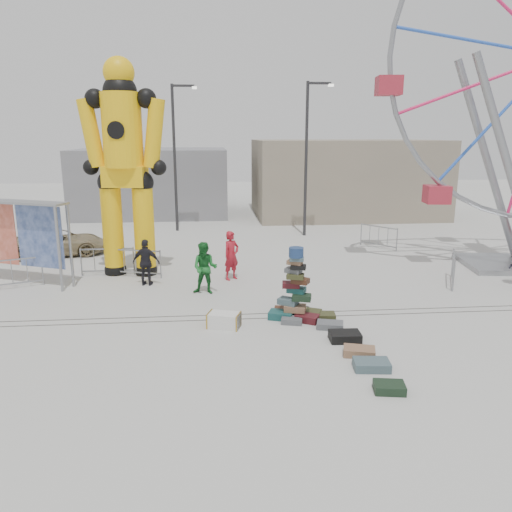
{
  "coord_description": "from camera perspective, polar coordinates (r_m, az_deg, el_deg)",
  "views": [
    {
      "loc": [
        -2.02,
        -13.38,
        5.36
      ],
      "look_at": [
        -0.66,
        1.84,
        1.62
      ],
      "focal_mm": 35.0,
      "sensor_mm": 36.0,
      "label": 1
    }
  ],
  "objects": [
    {
      "name": "row_case_1",
      "position": [
        14.45,
        8.46,
        -7.82
      ],
      "size": [
        0.84,
        0.65,
        0.18
      ],
      "primitive_type": "cube",
      "rotation": [
        0.0,
        0.0,
        -0.26
      ],
      "color": "slate",
      "rests_on": "ground"
    },
    {
      "name": "banner_scaffold",
      "position": [
        19.87,
        -25.79,
        3.53
      ],
      "size": [
        4.18,
        2.32,
        3.07
      ],
      "rotation": [
        0.0,
        0.0,
        -0.4
      ],
      "color": "gray",
      "rests_on": "ground"
    },
    {
      "name": "barricade_dummy_c",
      "position": [
        19.71,
        -13.55,
        -0.79
      ],
      "size": [
        1.95,
        0.66,
        1.1
      ],
      "primitive_type": null,
      "rotation": [
        0.0,
        0.0,
        -0.29
      ],
      "color": "gray",
      "rests_on": "ground"
    },
    {
      "name": "row_case_0",
      "position": [
        15.06,
        7.55,
        -6.84
      ],
      "size": [
        0.82,
        0.54,
        0.2
      ],
      "primitive_type": "cube",
      "rotation": [
        0.0,
        0.0,
        -0.1
      ],
      "color": "#3D3F1F",
      "rests_on": "ground"
    },
    {
      "name": "barricade_dummy_b",
      "position": [
        20.23,
        -16.6,
        -0.61
      ],
      "size": [
        2.0,
        0.12,
        1.1
      ],
      "primitive_type": null,
      "rotation": [
        0.0,
        0.0,
        0.01
      ],
      "color": "gray",
      "rests_on": "ground"
    },
    {
      "name": "lamp_post_left",
      "position": [
        28.46,
        -9.12,
        11.79
      ],
      "size": [
        1.41,
        0.25,
        8.0
      ],
      "color": "#2D2D30",
      "rests_on": "ground"
    },
    {
      "name": "suitcase_tower",
      "position": [
        14.91,
        4.51,
        -4.89
      ],
      "size": [
        1.71,
        1.41,
        2.18
      ],
      "rotation": [
        0.0,
        0.0,
        -0.39
      ],
      "color": "#1A4F4F",
      "rests_on": "ground"
    },
    {
      "name": "track_line_far",
      "position": [
        15.48,
        2.71,
        -6.53
      ],
      "size": [
        40.0,
        0.04,
        0.01
      ],
      "primitive_type": "cube",
      "color": "#47443F",
      "rests_on": "ground"
    },
    {
      "name": "steamer_trunk",
      "position": [
        14.34,
        -3.68,
        -7.34
      ],
      "size": [
        1.02,
        0.77,
        0.42
      ],
      "primitive_type": "cube",
      "rotation": [
        0.0,
        0.0,
        -0.31
      ],
      "color": "silver",
      "rests_on": "ground"
    },
    {
      "name": "pedestrian_green",
      "position": [
        17.17,
        -5.85,
        -1.39
      ],
      "size": [
        1.01,
        0.87,
        1.81
      ],
      "primitive_type": "imported",
      "rotation": [
        0.0,
        0.0,
        -0.23
      ],
      "color": "#186325",
      "rests_on": "ground"
    },
    {
      "name": "building_right",
      "position": [
        34.7,
        10.07,
        8.79
      ],
      "size": [
        12.0,
        8.0,
        5.0
      ],
      "primitive_type": "cube",
      "color": "gray",
      "rests_on": "ground"
    },
    {
      "name": "barricade_wheel_front",
      "position": [
        19.68,
        21.61,
        -1.4
      ],
      "size": [
        0.94,
        1.85,
        1.1
      ],
      "primitive_type": null,
      "rotation": [
        0.0,
        0.0,
        1.13
      ],
      "color": "gray",
      "rests_on": "ground"
    },
    {
      "name": "crash_test_dummy",
      "position": [
        19.6,
        -14.83,
        10.48
      ],
      "size": [
        3.33,
        1.46,
        8.35
      ],
      "rotation": [
        0.0,
        0.0,
        -0.15
      ],
      "color": "black",
      "rests_on": "ground"
    },
    {
      "name": "barricade_wheel_back",
      "position": [
        24.78,
        13.82,
        2.14
      ],
      "size": [
        1.33,
        1.62,
        1.1
      ],
      "primitive_type": null,
      "rotation": [
        0.0,
        0.0,
        -0.9
      ],
      "color": "gray",
      "rests_on": "ground"
    },
    {
      "name": "pedestrian_black",
      "position": [
        18.46,
        -12.44,
        -0.73
      ],
      "size": [
        1.06,
        0.6,
        1.7
      ],
      "primitive_type": "imported",
      "rotation": [
        0.0,
        0.0,
        2.95
      ],
      "color": "black",
      "rests_on": "ground"
    },
    {
      "name": "lamp_post_right",
      "position": [
        26.89,
        5.96,
        11.79
      ],
      "size": [
        1.41,
        0.25,
        8.0
      ],
      "color": "#2D2D30",
      "rests_on": "ground"
    },
    {
      "name": "barricade_dummy_a",
      "position": [
        19.73,
        -26.11,
        -1.81
      ],
      "size": [
        1.9,
        0.81,
        1.1
      ],
      "primitive_type": null,
      "rotation": [
        0.0,
        0.0,
        0.37
      ],
      "color": "gray",
      "rests_on": "ground"
    },
    {
      "name": "row_case_5",
      "position": [
        11.38,
        15.0,
        -14.31
      ],
      "size": [
        0.72,
        0.57,
        0.2
      ],
      "primitive_type": "cube",
      "rotation": [
        0.0,
        0.0,
        -0.17
      ],
      "color": "#1A2F1D",
      "rests_on": "ground"
    },
    {
      "name": "row_case_4",
      "position": [
        12.25,
        13.07,
        -12.03
      ],
      "size": [
        0.89,
        0.63,
        0.22
      ],
      "primitive_type": "cube",
      "rotation": [
        0.0,
        0.0,
        -0.11
      ],
      "color": "#4A6269",
      "rests_on": "ground"
    },
    {
      "name": "ground",
      "position": [
        14.56,
        3.25,
        -7.9
      ],
      "size": [
        90.0,
        90.0,
        0.0
      ],
      "primitive_type": "plane",
      "color": "#9E9E99",
      "rests_on": "ground"
    },
    {
      "name": "building_left",
      "position": [
        35.74,
        -11.63,
        8.38
      ],
      "size": [
        10.0,
        8.0,
        4.4
      ],
      "primitive_type": "cube",
      "color": "gray",
      "rests_on": "ground"
    },
    {
      "name": "pedestrian_red",
      "position": [
        18.77,
        -2.83,
        0.06
      ],
      "size": [
        0.81,
        0.77,
        1.86
      ],
      "primitive_type": "imported",
      "rotation": [
        0.0,
        0.0,
        0.66
      ],
      "color": "maroon",
      "rests_on": "ground"
    },
    {
      "name": "row_case_2",
      "position": [
        13.66,
        10.13,
        -9.04
      ],
      "size": [
        0.84,
        0.6,
        0.24
      ],
      "primitive_type": "cube",
      "rotation": [
        0.0,
        0.0,
        -0.04
      ],
      "color": "black",
      "rests_on": "ground"
    },
    {
      "name": "parked_suv",
      "position": [
        24.4,
        -21.57,
        1.46
      ],
      "size": [
        4.47,
        2.71,
        1.16
      ],
      "primitive_type": "imported",
      "rotation": [
        0.0,
        0.0,
        1.77
      ],
      "color": "#90815D",
      "rests_on": "ground"
    },
    {
      "name": "row_case_3",
      "position": [
        12.89,
        11.71,
        -10.64
      ],
      "size": [
        0.88,
        0.68,
        0.21
      ],
      "primitive_type": "cube",
      "rotation": [
        0.0,
        0.0,
        -0.27
      ],
      "color": "#91684A",
      "rests_on": "ground"
    },
    {
      "name": "track_line_near",
      "position": [
        15.11,
        2.92,
        -7.05
      ],
      "size": [
        40.0,
        0.04,
        0.01
      ],
      "primitive_type": "cube",
      "color": "#47443F",
      "rests_on": "ground"
    }
  ]
}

